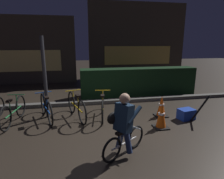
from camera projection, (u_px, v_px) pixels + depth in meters
ground_plane at (109, 130)px, 4.75m from camera, size 40.00×40.00×0.00m
sidewalk_curb at (98, 102)px, 6.84m from camera, size 12.00×0.24×0.12m
hedge_row at (139, 82)px, 7.90m from camera, size 4.80×0.70×1.13m
storefront_left at (25, 51)px, 9.93m from camera, size 5.22×0.54×3.50m
storefront_right at (137, 41)px, 11.63m from camera, size 5.93×0.54×4.47m
street_post at (45, 78)px, 5.33m from camera, size 0.10×0.10×2.33m
parked_bike_left_mid at (14, 111)px, 5.11m from camera, size 0.46×1.60×0.74m
parked_bike_center_left at (46, 108)px, 5.34m from camera, size 0.59×1.56×0.75m
parked_bike_center_right at (76, 107)px, 5.43m from camera, size 0.57×1.64×0.78m
parked_bike_right_mid at (103, 106)px, 5.53m from camera, size 0.46×1.63×0.76m
traffic_cone_near at (161, 116)px, 4.82m from camera, size 0.36×0.36×0.67m
traffic_cone_far at (161, 106)px, 5.61m from camera, size 0.36×0.36×0.63m
blue_crate at (186, 114)px, 5.42m from camera, size 0.49×0.40×0.30m
cyclist at (123, 125)px, 3.58m from camera, size 1.00×0.72×1.25m
closed_umbrella at (200, 109)px, 5.17m from camera, size 0.43×0.20×0.77m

